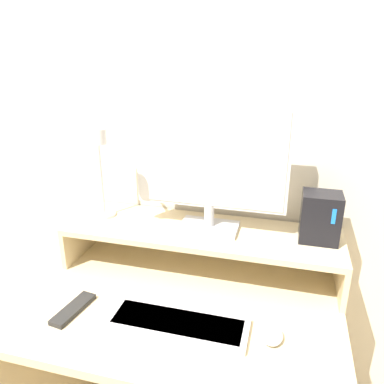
{
  "coord_description": "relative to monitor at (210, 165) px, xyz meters",
  "views": [
    {
      "loc": [
        0.29,
        -0.65,
        1.49
      ],
      "look_at": [
        0.01,
        0.39,
        1.09
      ],
      "focal_mm": 35.0,
      "sensor_mm": 36.0,
      "label": 1
    }
  ],
  "objects": [
    {
      "name": "wall_back",
      "position": [
        -0.03,
        0.18,
        0.13
      ],
      "size": [
        6.0,
        0.05,
        2.5
      ],
      "color": "beige",
      "rests_on": "ground_plane"
    },
    {
      "name": "desk",
      "position": [
        -0.03,
        -0.21,
        -0.63
      ],
      "size": [
        1.02,
        0.72,
        0.71
      ],
      "color": "beige",
      "rests_on": "ground_plane"
    },
    {
      "name": "monitor_shelf",
      "position": [
        -0.03,
        -0.01,
        -0.28
      ],
      "size": [
        1.02,
        0.3,
        0.17
      ],
      "color": "beige",
      "rests_on": "desk"
    },
    {
      "name": "monitor",
      "position": [
        0.0,
        0.0,
        0.0
      ],
      "size": [
        0.54,
        0.13,
        0.46
      ],
      "color": "#BCBCC1",
      "rests_on": "monitor_shelf"
    },
    {
      "name": "desk_lamp",
      "position": [
        -0.4,
        -0.04,
        -0.06
      ],
      "size": [
        0.16,
        0.22,
        0.39
      ],
      "color": "silver",
      "rests_on": "monitor_shelf"
    },
    {
      "name": "router_dock",
      "position": [
        0.38,
        0.02,
        -0.16
      ],
      "size": [
        0.13,
        0.11,
        0.17
      ],
      "color": "black",
      "rests_on": "monitor_shelf"
    },
    {
      "name": "keyboard",
      "position": [
        -0.02,
        -0.34,
        -0.4
      ],
      "size": [
        0.43,
        0.14,
        0.02
      ],
      "color": "silver",
      "rests_on": "desk"
    },
    {
      "name": "mouse",
      "position": [
        0.26,
        -0.33,
        -0.4
      ],
      "size": [
        0.06,
        0.09,
        0.03
      ],
      "color": "silver",
      "rests_on": "desk"
    },
    {
      "name": "remote_control",
      "position": [
        -0.36,
        -0.36,
        -0.41
      ],
      "size": [
        0.08,
        0.18,
        0.02
      ],
      "color": "black",
      "rests_on": "desk"
    }
  ]
}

